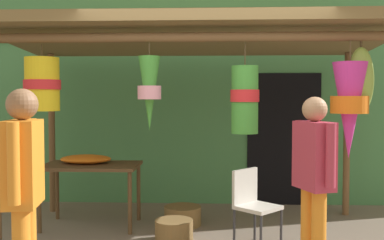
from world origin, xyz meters
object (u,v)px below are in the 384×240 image
Objects in this scene: wicker_basket_spare at (183,216)px; customer_foreground at (24,183)px; vendor_in_orange at (314,172)px; folding_chair at (252,201)px; wicker_basket_by_table at (174,231)px; flower_heap_on_table at (87,159)px; display_table at (91,171)px.

customer_foreground is at bearing -111.78° from wicker_basket_spare.
folding_chair is at bearing 118.70° from vendor_in_orange.
wicker_basket_spare is at bearing 85.38° from wicker_basket_by_table.
customer_foreground is (-0.95, -1.84, 0.88)m from wicker_basket_by_table.
wicker_basket_by_table is at bearing 62.77° from customer_foreground.
vendor_in_orange is at bearing -32.69° from flower_heap_on_table.
folding_chair reaches higher than wicker_basket_by_table.
customer_foreground is (-1.00, -2.50, 0.88)m from wicker_basket_spare.
flower_heap_on_table is at bearing -178.49° from wicker_basket_spare.
customer_foreground reaches higher than display_table.
wicker_basket_by_table is (-0.87, 0.12, -0.38)m from folding_chair.
vendor_in_orange is at bearing -32.32° from display_table.
flower_heap_on_table is at bearing 151.70° from wicker_basket_by_table.
flower_heap_on_table is at bearing 136.84° from display_table.
customer_foreground reaches higher than wicker_basket_spare.
customer_foreground reaches higher than vendor_in_orange.
customer_foreground is at bearing -117.23° from wicker_basket_by_table.
customer_foreground is at bearing -136.56° from folding_chair.
flower_heap_on_table reaches higher than wicker_basket_by_table.
wicker_basket_by_table is 0.26× the size of customer_foreground.
folding_chair is at bearing -20.11° from flower_heap_on_table.
display_table is 1.36m from wicker_basket_by_table.
display_table is at bearing -174.95° from wicker_basket_spare.
folding_chair is 1.78× the size of wicker_basket_spare.
folding_chair is 0.50× the size of customer_foreground.
display_table is at bearing 152.91° from wicker_basket_by_table.
vendor_in_orange is (2.45, -1.55, 0.26)m from display_table.
flower_heap_on_table is at bearing 159.89° from folding_chair.
customer_foreground is (0.15, -2.40, 0.30)m from display_table.
folding_chair reaches higher than wicker_basket_spare.
vendor_in_orange is at bearing 20.44° from customer_foreground.
flower_heap_on_table is at bearing 95.21° from customer_foreground.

